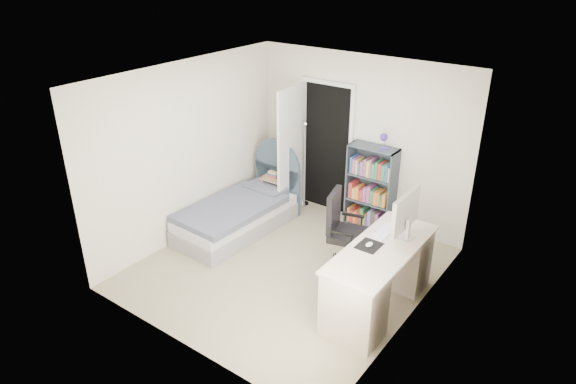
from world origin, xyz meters
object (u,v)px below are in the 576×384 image
Objects in this scene: floor_lamp at (303,172)px; bookcase at (371,190)px; bed at (240,213)px; office_chair at (343,227)px; desk at (380,275)px; nightstand at (278,183)px.

bookcase reaches higher than floor_lamp.
bed is at bearing -140.97° from bookcase.
floor_lamp is 1.83m from office_chair.
desk is 1.56× the size of office_chair.
office_chair is at bearing -39.62° from floor_lamp.
bookcase reaches higher than office_chair.
floor_lamp is 1.35× the size of office_chair.
bed is 1.75m from office_chair.
floor_lamp is 0.86× the size of desk.
desk is at bearing -58.97° from bookcase.
desk reaches higher than nightstand.
nightstand is 0.61× the size of office_chair.
nightstand is 0.45× the size of floor_lamp.
office_chair is (1.41, -1.17, -0.00)m from floor_lamp.
nightstand is 0.44m from floor_lamp.
bookcase reaches higher than desk.
nightstand is at bearing -130.41° from floor_lamp.
bed is 1.96m from bookcase.
office_chair is (0.22, -1.19, -0.00)m from bookcase.
bed is 2.55m from desk.
bookcase is (1.50, 1.22, 0.33)m from bed.
bed is 1.29× the size of bookcase.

